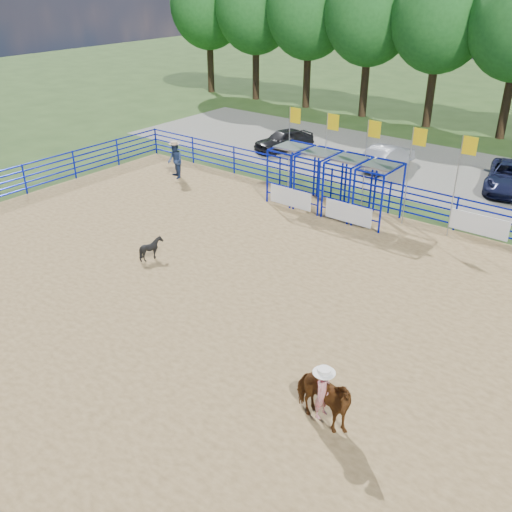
# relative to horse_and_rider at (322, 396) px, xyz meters

# --- Properties ---
(ground) EXTENTS (120.00, 120.00, 0.00)m
(ground) POSITION_rel_horse_and_rider_xyz_m (-4.70, 3.14, -0.87)
(ground) COLOR #344F1F
(ground) RESTS_ON ground
(arena_dirt) EXTENTS (30.00, 20.00, 0.02)m
(arena_dirt) POSITION_rel_horse_and_rider_xyz_m (-4.70, 3.14, -0.86)
(arena_dirt) COLOR #9A7D4D
(arena_dirt) RESTS_ON ground
(gravel_strip) EXTENTS (40.00, 10.00, 0.01)m
(gravel_strip) POSITION_rel_horse_and_rider_xyz_m (-4.70, 20.14, -0.87)
(gravel_strip) COLOR slate
(gravel_strip) RESTS_ON ground
(horse_and_rider) EXTENTS (1.93, 1.06, 2.31)m
(horse_and_rider) POSITION_rel_horse_and_rider_xyz_m (0.00, 0.00, 0.00)
(horse_and_rider) COLOR #5E3212
(horse_and_rider) RESTS_ON arena_dirt
(calf) EXTENTS (1.05, 1.02, 0.88)m
(calf) POSITION_rel_horse_and_rider_xyz_m (-9.71, 3.52, -0.42)
(calf) COLOR black
(calf) RESTS_ON arena_dirt
(spectator_cowboy) EXTENTS (1.12, 1.03, 1.91)m
(spectator_cowboy) POSITION_rel_horse_and_rider_xyz_m (-15.66, 10.73, 0.10)
(spectator_cowboy) COLOR navy
(spectator_cowboy) RESTS_ON arena_dirt
(car_a) EXTENTS (2.62, 4.03, 1.28)m
(car_a) POSITION_rel_horse_and_rider_xyz_m (-14.13, 18.31, -0.23)
(car_a) COLOR black
(car_a) RESTS_ON gravel_strip
(car_b) EXTENTS (1.60, 4.04, 1.31)m
(car_b) POSITION_rel_horse_and_rider_xyz_m (-7.70, 19.02, -0.21)
(car_b) COLOR gray
(car_b) RESTS_ON gravel_strip
(car_c) EXTENTS (3.10, 5.10, 1.32)m
(car_c) POSITION_rel_horse_and_rider_xyz_m (-1.36, 19.66, -0.20)
(car_c) COLOR #151936
(car_c) RESTS_ON gravel_strip
(perimeter_fence) EXTENTS (30.10, 20.10, 1.50)m
(perimeter_fence) POSITION_rel_horse_and_rider_xyz_m (-4.70, 3.14, -0.12)
(perimeter_fence) COLOR #0815AF
(perimeter_fence) RESTS_ON ground
(chute_assembly) EXTENTS (19.32, 2.41, 4.20)m
(chute_assembly) POSITION_rel_horse_and_rider_xyz_m (-6.60, 11.98, 0.39)
(chute_assembly) COLOR #0815AF
(chute_assembly) RESTS_ON ground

